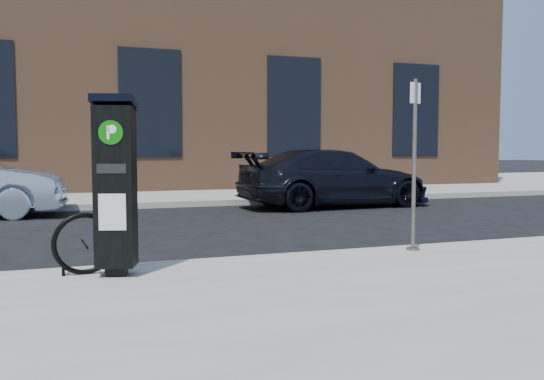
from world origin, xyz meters
name	(u,v)px	position (x,y,z in m)	size (l,w,h in m)	color
ground	(281,266)	(0.00, 0.00, 0.00)	(120.00, 120.00, 0.00)	black
sidewalk_far	(144,190)	(0.00, 14.00, 0.07)	(60.00, 12.00, 0.15)	gray
curb_near	(282,260)	(0.00, -0.02, 0.07)	(60.00, 0.12, 0.16)	#9E9B93
curb_far	(173,205)	(0.00, 8.02, 0.07)	(60.00, 0.12, 0.16)	#9E9B93
building	(133,84)	(0.00, 17.00, 4.15)	(28.00, 10.05, 8.25)	brown
parking_kiosk	(115,184)	(-2.12, -0.57, 1.15)	(0.54, 0.50, 1.94)	black
sign_pole	(414,166)	(1.80, -0.30, 1.29)	(0.20, 0.18, 2.30)	#5D5952
bike_rack	(84,244)	(-2.44, -0.40, 0.48)	(0.69, 0.10, 0.68)	black
car_dark	(335,178)	(4.06, 6.78, 0.76)	(2.12, 5.21, 1.51)	black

